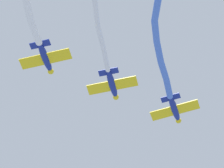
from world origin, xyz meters
TOP-DOWN VIEW (x-y plane):
  - airplane_lead at (-0.68, -3.34)m, footprint 5.73×6.18m
  - smoke_trail_lead at (-10.16, -15.15)m, footprint 13.91×22.57m
  - airplane_left_wing at (-10.27, -2.64)m, footprint 6.11×5.81m
  - airplane_right_wing at (-19.86, -1.95)m, footprint 6.07×5.86m

SIDE VIEW (x-z plane):
  - smoke_trail_lead at x=-10.16m, z-range 54.69..56.29m
  - airplane_lead at x=-0.68m, z-range 54.71..56.44m
  - airplane_left_wing at x=-10.27m, z-range 54.96..56.69m
  - airplane_right_wing at x=-19.86m, z-range 55.21..56.94m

